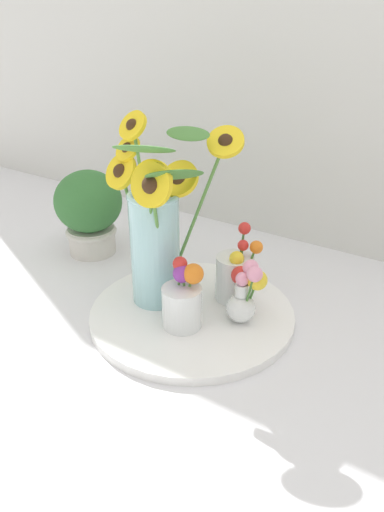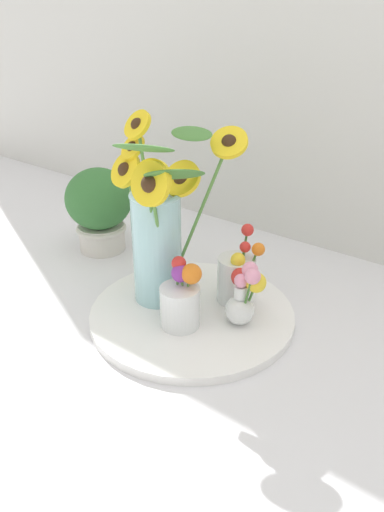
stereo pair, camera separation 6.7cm
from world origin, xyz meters
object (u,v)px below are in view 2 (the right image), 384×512
Objects in this scene: vase_bulb_right at (244,294)px; potted_plant at (99,207)px; serving_tray at (192,314)px; vase_small_center at (181,299)px; mason_jar_sunflowers at (159,227)px; vase_small_back at (237,276)px.

potted_plant is (-0.51, 0.09, 0.04)m from vase_bulb_right.
serving_tray is 1.92× the size of potted_plant.
potted_plant reaches higher than serving_tray.
vase_small_center is 1.04× the size of vase_bulb_right.
mason_jar_sunflowers is 2.78× the size of vase_small_center.
vase_bulb_right is at bearing -10.01° from potted_plant.
potted_plant reaches higher than vase_bulb_right.
vase_small_back reaches higher than vase_bulb_right.
mason_jar_sunflowers is 2.89× the size of vase_bulb_right.
vase_bulb_right is at bearing 40.72° from vase_small_center.
mason_jar_sunflowers is (-0.09, 0.00, 0.18)m from serving_tray.
vase_small_back is 0.75× the size of potted_plant.
vase_bulb_right is (0.10, 0.08, 0.01)m from vase_small_center.
vase_bulb_right reaches higher than serving_tray.
mason_jar_sunflowers is 0.23m from vase_bulb_right.
vase_bulb_right is at bearing 8.30° from mason_jar_sunflowers.
potted_plant is (-0.31, 0.12, -0.07)m from mason_jar_sunflowers.
mason_jar_sunflowers is 2.37× the size of vase_small_back.
vase_small_center is at bearing -104.65° from vase_small_back.
mason_jar_sunflowers reaches higher than vase_bulb_right.
serving_tray is 3.02× the size of vase_small_center.
vase_small_back is (0.14, 0.09, -0.11)m from mason_jar_sunflowers.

